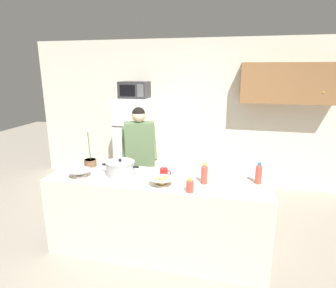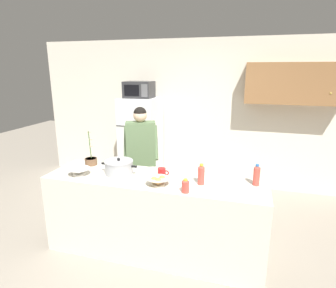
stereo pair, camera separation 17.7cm
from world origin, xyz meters
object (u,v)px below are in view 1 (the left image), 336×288
(refrigerator, at_px, (136,143))
(bottle_far_corner, at_px, (190,185))
(person_near_pot, at_px, (140,150))
(coffee_mug, at_px, (164,172))
(bottle_near_edge, at_px, (259,173))
(bread_bowl, at_px, (162,181))
(cooking_pot, at_px, (120,168))
(potted_orchid, at_px, (90,161))
(microwave, at_px, (134,90))
(bottle_mid_counter, at_px, (204,174))
(empty_bowl, at_px, (80,173))

(refrigerator, height_order, bottle_far_corner, refrigerator)
(person_near_pot, height_order, coffee_mug, person_near_pot)
(bottle_far_corner, bearing_deg, bottle_near_edge, 29.64)
(bread_bowl, bearing_deg, coffee_mug, 99.17)
(cooking_pot, bearing_deg, potted_orchid, 158.83)
(bottle_near_edge, relative_size, bottle_far_corner, 1.64)
(person_near_pot, bearing_deg, bread_bowl, -59.36)
(refrigerator, height_order, bottle_near_edge, refrigerator)
(bread_bowl, relative_size, potted_orchid, 0.57)
(microwave, height_order, coffee_mug, microwave)
(bottle_mid_counter, bearing_deg, coffee_mug, 167.80)
(cooking_pot, distance_m, coffee_mug, 0.50)
(bread_bowl, distance_m, bottle_far_corner, 0.32)
(cooking_pot, relative_size, bottle_mid_counter, 1.95)
(person_near_pot, xyz_separation_m, potted_orchid, (-0.44, -0.59, -0.01))
(person_near_pot, bearing_deg, bottle_near_edge, -23.66)
(person_near_pot, height_order, cooking_pot, person_near_pot)
(person_near_pot, distance_m, empty_bowl, 1.02)
(refrigerator, height_order, microwave, microwave)
(bread_bowl, height_order, bottle_far_corner, bottle_far_corner)
(bottle_far_corner, xyz_separation_m, potted_orchid, (-1.32, 0.47, -0.01))
(refrigerator, xyz_separation_m, cooking_pot, (0.46, -1.83, 0.20))
(bottle_near_edge, bearing_deg, microwave, 138.97)
(refrigerator, xyz_separation_m, coffee_mug, (0.96, -1.77, 0.17))
(coffee_mug, height_order, bottle_mid_counter, bottle_mid_counter)
(bottle_near_edge, height_order, bottle_far_corner, bottle_near_edge)
(cooking_pot, bearing_deg, person_near_pot, 92.48)
(bread_bowl, relative_size, bottle_near_edge, 1.08)
(microwave, distance_m, bottle_mid_counter, 2.44)
(person_near_pot, distance_m, bottle_near_edge, 1.69)
(potted_orchid, bearing_deg, bread_bowl, -20.65)
(bottle_mid_counter, distance_m, bottle_far_corner, 0.27)
(bread_bowl, relative_size, empty_bowl, 0.99)
(person_near_pot, distance_m, bread_bowl, 1.13)
(coffee_mug, bearing_deg, bottle_mid_counter, -12.20)
(refrigerator, relative_size, person_near_pot, 1.00)
(bottle_mid_counter, height_order, potted_orchid, potted_orchid)
(coffee_mug, relative_size, bottle_mid_counter, 0.58)
(coffee_mug, distance_m, bottle_far_corner, 0.49)
(microwave, height_order, potted_orchid, microwave)
(empty_bowl, bearing_deg, coffee_mug, 14.18)
(coffee_mug, xyz_separation_m, bottle_near_edge, (1.01, 0.03, 0.06))
(bottle_near_edge, xyz_separation_m, bottle_far_corner, (-0.67, -0.38, -0.04))
(cooking_pot, bearing_deg, coffee_mug, 6.61)
(empty_bowl, bearing_deg, bottle_near_edge, 7.86)
(bottle_near_edge, relative_size, bottle_mid_counter, 1.03)
(bottle_near_edge, bearing_deg, empty_bowl, -172.14)
(bottle_mid_counter, bearing_deg, person_near_pot, 140.72)
(bread_bowl, bearing_deg, bottle_near_edge, 16.70)
(bread_bowl, relative_size, bottle_far_corner, 1.77)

